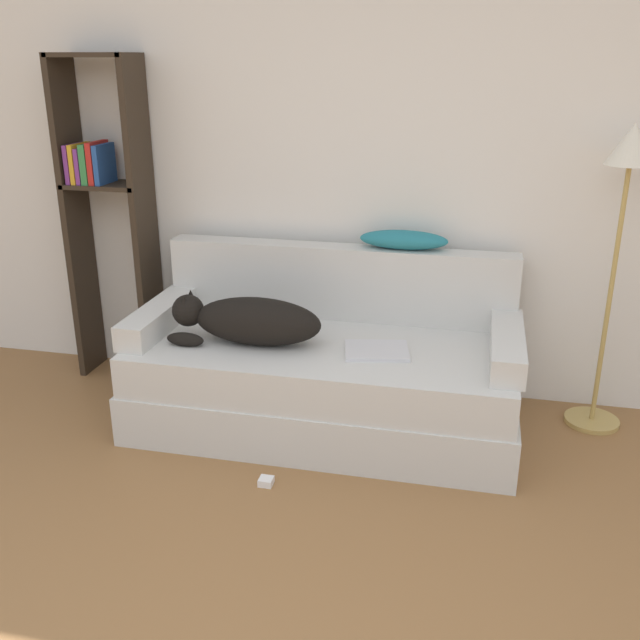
% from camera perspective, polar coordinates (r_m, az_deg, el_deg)
% --- Properties ---
extents(wall_back, '(7.80, 0.06, 2.70)m').
position_cam_1_polar(wall_back, '(3.81, 4.85, 13.79)').
color(wall_back, silver).
rests_on(wall_back, ground_plane).
extents(couch, '(1.89, 0.90, 0.46)m').
position_cam_1_polar(couch, '(3.61, 0.34, -5.17)').
color(couch, silver).
rests_on(couch, ground_plane).
extents(couch_backrest, '(1.85, 0.15, 0.39)m').
position_cam_1_polar(couch_backrest, '(3.80, 1.60, 3.07)').
color(couch_backrest, silver).
rests_on(couch_backrest, couch).
extents(couch_arm_left, '(0.15, 0.71, 0.13)m').
position_cam_1_polar(couch_arm_left, '(3.76, -12.74, 0.26)').
color(couch_arm_left, silver).
rests_on(couch_arm_left, couch).
extents(couch_arm_right, '(0.15, 0.71, 0.13)m').
position_cam_1_polar(couch_arm_right, '(3.42, 14.74, -1.97)').
color(couch_arm_right, silver).
rests_on(couch_arm_right, couch).
extents(dog, '(0.75, 0.26, 0.24)m').
position_cam_1_polar(dog, '(3.48, -5.73, -0.03)').
color(dog, black).
rests_on(dog, couch).
extents(laptop, '(0.34, 0.30, 0.02)m').
position_cam_1_polar(laptop, '(3.40, 4.56, -2.45)').
color(laptop, silver).
rests_on(laptop, couch).
extents(throw_pillow, '(0.45, 0.16, 0.10)m').
position_cam_1_polar(throw_pillow, '(3.71, 6.71, 6.40)').
color(throw_pillow, teal).
rests_on(throw_pillow, couch_backrest).
extents(bookshelf, '(0.45, 0.26, 1.80)m').
position_cam_1_polar(bookshelf, '(4.18, -16.74, 8.96)').
color(bookshelf, '#2D2319').
rests_on(bookshelf, ground_plane).
extents(floor_lamp, '(0.27, 0.27, 1.50)m').
position_cam_1_polar(floor_lamp, '(3.62, 23.17, 8.82)').
color(floor_lamp, tan).
rests_on(floor_lamp, ground_plane).
extents(power_adapter, '(0.06, 0.06, 0.03)m').
position_cam_1_polar(power_adapter, '(3.24, -4.34, -12.75)').
color(power_adapter, white).
rests_on(power_adapter, ground_plane).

